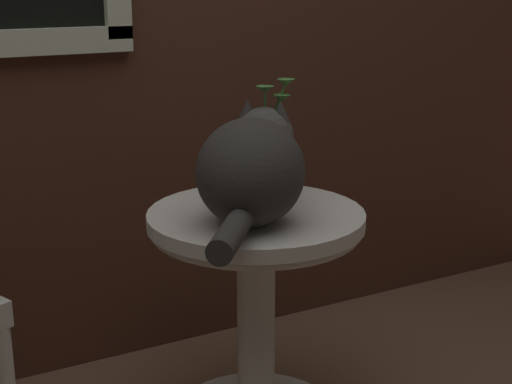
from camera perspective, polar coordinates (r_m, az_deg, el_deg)
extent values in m
cylinder|color=silver|center=(1.98, 0.00, -9.74)|extent=(0.10, 0.10, 0.53)
cylinder|color=silver|center=(1.88, 0.00, -1.98)|extent=(0.53, 0.53, 0.03)
torus|color=silver|center=(1.89, 0.00, -2.77)|extent=(0.52, 0.52, 0.02)
ellipsoid|color=#33302D|center=(1.75, -0.41, 1.48)|extent=(0.37, 0.38, 0.25)
sphere|color=#494643|center=(1.91, 0.59, 4.11)|extent=(0.15, 0.15, 0.15)
cone|color=#33302D|center=(1.89, 1.83, 6.06)|extent=(0.05, 0.05, 0.05)
cone|color=#33302D|center=(1.91, -0.63, 6.13)|extent=(0.05, 0.05, 0.05)
cylinder|color=#33302D|center=(1.58, -1.74, -2.97)|extent=(0.20, 0.23, 0.05)
cylinder|color=gray|center=(1.99, 0.64, -0.23)|extent=(0.08, 0.08, 0.01)
ellipsoid|color=gray|center=(1.97, 0.65, 1.68)|extent=(0.13, 0.13, 0.13)
cylinder|color=gray|center=(1.96, 0.65, 3.60)|extent=(0.07, 0.07, 0.04)
torus|color=gray|center=(1.95, 0.65, 4.18)|extent=(0.09, 0.09, 0.02)
cylinder|color=#47893D|center=(1.93, 0.66, 5.87)|extent=(0.02, 0.03, 0.12)
cone|color=#47893D|center=(1.90, 0.67, 7.60)|extent=(0.04, 0.04, 0.02)
cylinder|color=#47893D|center=(1.93, 1.28, 5.56)|extent=(0.03, 0.04, 0.10)
cone|color=#47893D|center=(1.91, 1.92, 6.97)|extent=(0.04, 0.04, 0.02)
cylinder|color=#47893D|center=(1.93, 1.44, 6.13)|extent=(0.05, 0.04, 0.14)
cone|color=#47893D|center=(1.92, 2.25, 8.11)|extent=(0.04, 0.04, 0.02)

